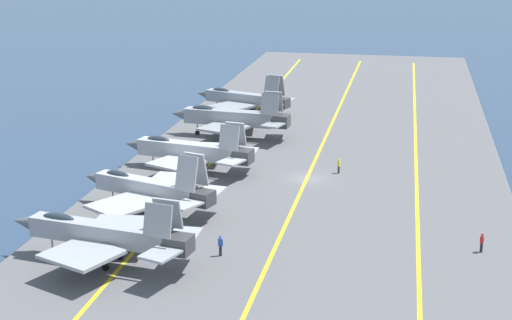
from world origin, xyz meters
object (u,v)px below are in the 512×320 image
at_px(parked_jet_second, 149,188).
at_px(crew_red_vest, 482,242).
at_px(parked_jet_third, 189,151).
at_px(crew_yellow_vest, 339,165).
at_px(parked_jet_fourth, 231,118).
at_px(crew_blue_vest, 220,245).
at_px(parked_jet_nearest, 102,234).
at_px(parked_jet_fifth, 243,99).

height_order(parked_jet_second, crew_red_vest, parked_jet_second).
height_order(parked_jet_third, crew_red_vest, parked_jet_third).
bearing_deg(crew_yellow_vest, parked_jet_fourth, 49.61).
relative_size(crew_blue_vest, crew_red_vest, 1.07).
distance_m(parked_jet_nearest, crew_red_vest, 31.91).
bearing_deg(crew_yellow_vest, crew_blue_vest, 163.57).
relative_size(parked_jet_third, parked_jet_fifth, 1.02).
xyz_separation_m(parked_jet_fourth, crew_yellow_vest, (-13.25, -15.58, -1.74)).
xyz_separation_m(parked_jet_nearest, parked_jet_third, (26.71, 0.38, -0.34)).
bearing_deg(parked_jet_nearest, parked_jet_second, 1.24).
bearing_deg(crew_yellow_vest, parked_jet_nearest, 150.21).
relative_size(parked_jet_second, parked_jet_fourth, 0.92).
distance_m(parked_jet_nearest, parked_jet_fifth, 55.93).
relative_size(parked_jet_nearest, parked_jet_fifth, 1.06).
xyz_separation_m(parked_jet_second, crew_blue_vest, (-9.02, -9.30, -1.46)).
bearing_deg(parked_jet_nearest, parked_jet_third, 0.82).
relative_size(parked_jet_second, parked_jet_third, 0.95).
bearing_deg(crew_blue_vest, parked_jet_second, 45.88).
height_order(parked_jet_nearest, parked_jet_third, parked_jet_nearest).
bearing_deg(parked_jet_second, crew_blue_vest, -134.12).
distance_m(crew_yellow_vest, crew_blue_vest, 26.46).
distance_m(parked_jet_second, parked_jet_third, 14.22).
xyz_separation_m(crew_yellow_vest, crew_red_vest, (-20.21, -14.16, 0.01)).
height_order(crew_yellow_vest, crew_blue_vest, crew_blue_vest).
xyz_separation_m(parked_jet_third, crew_red_vest, (-18.07, -31.05, -1.37)).
relative_size(parked_jet_third, crew_blue_vest, 8.74).
distance_m(parked_jet_fifth, crew_blue_vest, 53.32).
relative_size(crew_yellow_vest, crew_red_vest, 0.99).
relative_size(parked_jet_nearest, crew_blue_vest, 9.07).
bearing_deg(parked_jet_fourth, parked_jet_second, 177.67).
bearing_deg(crew_yellow_vest, parked_jet_second, 134.27).
height_order(parked_jet_second, parked_jet_fifth, parked_jet_second).
bearing_deg(crew_red_vest, crew_yellow_vest, 35.02).
xyz_separation_m(parked_jet_second, parked_jet_third, (14.22, 0.11, -0.15)).
height_order(parked_jet_fourth, crew_blue_vest, parked_jet_fourth).
bearing_deg(crew_red_vest, parked_jet_fourth, 41.63).
height_order(parked_jet_fourth, crew_red_vest, parked_jet_fourth).
relative_size(parked_jet_fourth, parked_jet_fifth, 1.04).
height_order(crew_yellow_vest, crew_red_vest, crew_red_vest).
distance_m(parked_jet_third, crew_blue_vest, 25.11).
relative_size(parked_jet_nearest, crew_red_vest, 9.70).
height_order(parked_jet_nearest, crew_yellow_vest, parked_jet_nearest).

